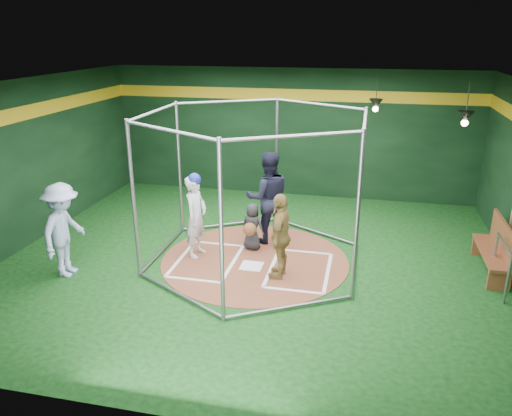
% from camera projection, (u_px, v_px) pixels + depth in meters
% --- Properties ---
extents(room_shell, '(10.10, 9.10, 3.53)m').
position_uv_depth(room_shell, '(255.00, 178.00, 9.59)').
color(room_shell, '#0B330D').
rests_on(room_shell, ground).
extents(clay_disc, '(3.80, 3.80, 0.01)m').
position_uv_depth(clay_disc, '(255.00, 260.00, 10.17)').
color(clay_disc, brown).
rests_on(clay_disc, ground).
extents(home_plate, '(0.43, 0.43, 0.01)m').
position_uv_depth(home_plate, '(252.00, 266.00, 9.89)').
color(home_plate, white).
rests_on(home_plate, clay_disc).
extents(batter_box_left, '(1.17, 1.77, 0.01)m').
position_uv_depth(batter_box_left, '(207.00, 260.00, 10.14)').
color(batter_box_left, white).
rests_on(batter_box_left, clay_disc).
extents(batter_box_right, '(1.17, 1.77, 0.01)m').
position_uv_depth(batter_box_right, '(299.00, 270.00, 9.74)').
color(batter_box_right, white).
rests_on(batter_box_right, clay_disc).
extents(batting_cage, '(4.05, 4.67, 3.00)m').
position_uv_depth(batting_cage, '(255.00, 190.00, 9.67)').
color(batting_cage, gray).
rests_on(batting_cage, ground).
extents(pendant_lamp_near, '(0.34, 0.34, 0.90)m').
position_uv_depth(pendant_lamp_near, '(376.00, 104.00, 12.11)').
color(pendant_lamp_near, black).
rests_on(pendant_lamp_near, room_shell).
extents(pendant_lamp_far, '(0.34, 0.34, 0.90)m').
position_uv_depth(pendant_lamp_far, '(465.00, 117.00, 10.27)').
color(pendant_lamp_far, black).
rests_on(pendant_lamp_far, room_shell).
extents(batter_figure, '(0.49, 0.67, 1.76)m').
position_uv_depth(batter_figure, '(196.00, 215.00, 10.12)').
color(batter_figure, silver).
rests_on(batter_figure, clay_disc).
extents(visitor_leopard, '(0.47, 0.99, 1.64)m').
position_uv_depth(visitor_leopard, '(280.00, 236.00, 9.25)').
color(visitor_leopard, tan).
rests_on(visitor_leopard, clay_disc).
extents(catcher_figure, '(0.56, 0.61, 1.02)m').
position_uv_depth(catcher_figure, '(252.00, 227.00, 10.51)').
color(catcher_figure, black).
rests_on(catcher_figure, clay_disc).
extents(umpire, '(1.18, 1.05, 2.02)m').
position_uv_depth(umpire, '(268.00, 197.00, 10.77)').
color(umpire, black).
rests_on(umpire, clay_disc).
extents(bystander_blue, '(0.71, 1.19, 1.82)m').
position_uv_depth(bystander_blue, '(64.00, 230.00, 9.30)').
color(bystander_blue, '#A7B7DD').
rests_on(bystander_blue, ground).
extents(dugout_bench, '(0.41, 1.74, 1.01)m').
position_uv_depth(dugout_bench, '(497.00, 247.00, 9.52)').
color(dugout_bench, brown).
rests_on(dugout_bench, ground).
extents(steel_railing, '(0.05, 1.06, 0.91)m').
position_uv_depth(steel_railing, '(502.00, 259.00, 8.83)').
color(steel_railing, gray).
rests_on(steel_railing, ground).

